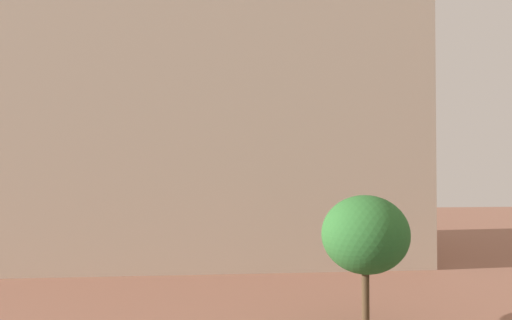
{
  "coord_description": "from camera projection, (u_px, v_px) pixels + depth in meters",
  "views": [
    {
      "loc": [
        -1.59,
        -1.43,
        5.72
      ],
      "look_at": [
        -0.39,
        11.41,
        6.0
      ],
      "focal_mm": 33.84,
      "sensor_mm": 36.0,
      "label": 1
    }
  ],
  "objects": [
    {
      "name": "landmark_building",
      "position": [
        180.0,
        90.0,
        33.58
      ],
      "size": [
        29.87,
        14.86,
        37.36
      ],
      "color": "beige",
      "rests_on": "ground_plane"
    },
    {
      "name": "tree_curb_far",
      "position": [
        365.0,
        235.0,
        17.24
      ],
      "size": [
        3.12,
        3.12,
        4.83
      ],
      "color": "#4C3823",
      "rests_on": "ground_plane"
    }
  ]
}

